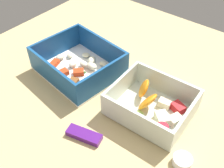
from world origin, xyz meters
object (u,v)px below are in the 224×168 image
Objects in this scene: fruit_bowl at (152,106)px; candy_bar at (84,135)px; paper_cup_liner at (182,161)px; pasta_container at (79,66)px.

fruit_bowl reaches higher than candy_bar.
paper_cup_liner reaches higher than candy_bar.
pasta_container reaches higher than candy_bar.
pasta_container is at bearing -0.77° from fruit_bowl.
pasta_container is at bearing -12.36° from paper_cup_liner.
fruit_bowl is 2.35× the size of candy_bar.
fruit_bowl is at bearing -116.91° from candy_bar.
fruit_bowl is (-20.91, 0.28, 0.01)cm from pasta_container.
fruit_bowl is 14.99cm from candy_bar.
paper_cup_liner is at bearing -159.17° from candy_bar.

